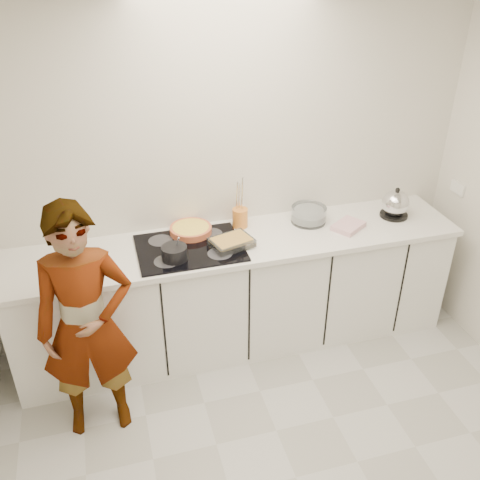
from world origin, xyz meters
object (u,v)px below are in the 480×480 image
object	(u,v)px
mixing_bowl	(309,215)
cook	(87,326)
hob	(190,248)
saucepan	(174,253)
baking_dish	(231,242)
utensil_crock	(240,218)
kettle	(395,204)
tart_dish	(191,229)

from	to	relation	value
mixing_bowl	cook	xyz separation A→B (m)	(-1.65, -0.65, -0.17)
hob	cook	world-z (taller)	cook
saucepan	cook	distance (m)	0.73
baking_dish	utensil_crock	bearing A→B (deg)	63.22
mixing_bowl	hob	bearing A→B (deg)	-171.21
saucepan	kettle	world-z (taller)	kettle
mixing_bowl	baking_dish	bearing A→B (deg)	-162.58
tart_dish	utensil_crock	world-z (taller)	utensil_crock
mixing_bowl	kettle	size ratio (longest dim) A/B	1.39
tart_dish	utensil_crock	bearing A→B (deg)	3.56
tart_dish	mixing_bowl	distance (m)	0.89
hob	baking_dish	distance (m)	0.29
cook	tart_dish	bearing A→B (deg)	42.51
hob	baking_dish	size ratio (longest dim) A/B	2.22
hob	cook	bearing A→B (deg)	-145.16
utensil_crock	tart_dish	bearing A→B (deg)	-176.44
saucepan	utensil_crock	xyz separation A→B (m)	(0.54, 0.34, 0.01)
tart_dish	mixing_bowl	xyz separation A→B (m)	(0.89, -0.05, 0.01)
saucepan	tart_dish	bearing A→B (deg)	61.67
baking_dish	saucepan	bearing A→B (deg)	-170.73
hob	baking_dish	bearing A→B (deg)	-12.04
saucepan	cook	bearing A→B (deg)	-147.79
hob	tart_dish	xyz separation A→B (m)	(0.05, 0.19, 0.03)
saucepan	mixing_bowl	world-z (taller)	saucepan
hob	saucepan	world-z (taller)	saucepan
baking_dish	mixing_bowl	distance (m)	0.68
utensil_crock	cook	distance (m)	1.36
cook	baking_dish	bearing A→B (deg)	24.21
mixing_bowl	utensil_crock	xyz separation A→B (m)	(-0.51, 0.07, 0.02)
hob	utensil_crock	world-z (taller)	utensil_crock
kettle	cook	xyz separation A→B (m)	(-2.31, -0.55, -0.22)
saucepan	kettle	bearing A→B (deg)	5.85
kettle	cook	distance (m)	2.39
saucepan	cook	world-z (taller)	cook
hob	cook	size ratio (longest dim) A/B	0.45
mixing_bowl	cook	distance (m)	1.78
kettle	cook	size ratio (longest dim) A/B	0.15
tart_dish	mixing_bowl	size ratio (longest dim) A/B	1.13
kettle	tart_dish	bearing A→B (deg)	174.75
tart_dish	baking_dish	bearing A→B (deg)	-46.96
baking_dish	kettle	xyz separation A→B (m)	(1.31, 0.11, 0.06)
saucepan	baking_dish	bearing A→B (deg)	9.27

